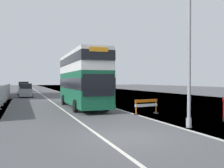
{
  "coord_description": "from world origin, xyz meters",
  "views": [
    {
      "loc": [
        -4.22,
        -9.69,
        2.44
      ],
      "look_at": [
        2.2,
        7.83,
        2.2
      ],
      "focal_mm": 39.27,
      "sensor_mm": 36.0,
      "label": 1
    }
  ],
  "objects_px": {
    "double_decker_bus": "(82,79)",
    "lamppost_foreground": "(189,57)",
    "car_receding_far": "(23,87)",
    "car_receding_mid": "(24,88)",
    "car_oncoming_near": "(26,91)",
    "roadworks_barrier": "(146,105)"
  },
  "relations": [
    {
      "from": "lamppost_foreground",
      "to": "car_receding_mid",
      "type": "distance_m",
      "value": 37.48
    },
    {
      "from": "car_oncoming_near",
      "to": "car_receding_far",
      "type": "relative_size",
      "value": 1.15
    },
    {
      "from": "double_decker_bus",
      "to": "car_receding_mid",
      "type": "bearing_deg",
      "value": 101.24
    },
    {
      "from": "double_decker_bus",
      "to": "car_receding_mid",
      "type": "xyz_separation_m",
      "value": [
        -4.97,
        25.01,
        -1.57
      ]
    },
    {
      "from": "roadworks_barrier",
      "to": "car_oncoming_near",
      "type": "bearing_deg",
      "value": 109.2
    },
    {
      "from": "car_receding_mid",
      "to": "car_oncoming_near",
      "type": "bearing_deg",
      "value": -88.05
    },
    {
      "from": "car_receding_far",
      "to": "double_decker_bus",
      "type": "bearing_deg",
      "value": -81.93
    },
    {
      "from": "car_receding_far",
      "to": "lamppost_foreground",
      "type": "bearing_deg",
      "value": -80.27
    },
    {
      "from": "roadworks_barrier",
      "to": "car_receding_far",
      "type": "bearing_deg",
      "value": 101.4
    },
    {
      "from": "car_receding_mid",
      "to": "lamppost_foreground",
      "type": "bearing_deg",
      "value": -77.67
    },
    {
      "from": "lamppost_foreground",
      "to": "car_oncoming_near",
      "type": "bearing_deg",
      "value": 105.19
    },
    {
      "from": "double_decker_bus",
      "to": "lamppost_foreground",
      "type": "bearing_deg",
      "value": -75.32
    },
    {
      "from": "double_decker_bus",
      "to": "roadworks_barrier",
      "type": "relative_size",
      "value": 5.86
    },
    {
      "from": "lamppost_foreground",
      "to": "car_receding_far",
      "type": "bearing_deg",
      "value": 99.73
    },
    {
      "from": "car_receding_mid",
      "to": "car_receding_far",
      "type": "bearing_deg",
      "value": 89.97
    },
    {
      "from": "car_oncoming_near",
      "to": "car_receding_far",
      "type": "distance_m",
      "value": 18.12
    },
    {
      "from": "lamppost_foreground",
      "to": "roadworks_barrier",
      "type": "distance_m",
      "value": 6.13
    },
    {
      "from": "double_decker_bus",
      "to": "car_receding_far",
      "type": "xyz_separation_m",
      "value": [
        -4.96,
        35.0,
        -1.6
      ]
    },
    {
      "from": "car_oncoming_near",
      "to": "car_receding_mid",
      "type": "xyz_separation_m",
      "value": [
        -0.28,
        8.12,
        0.11
      ]
    },
    {
      "from": "car_oncoming_near",
      "to": "car_receding_mid",
      "type": "relative_size",
      "value": 1.06
    },
    {
      "from": "double_decker_bus",
      "to": "car_receding_far",
      "type": "distance_m",
      "value": 35.39
    },
    {
      "from": "car_receding_mid",
      "to": "double_decker_bus",
      "type": "bearing_deg",
      "value": -78.76
    }
  ]
}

